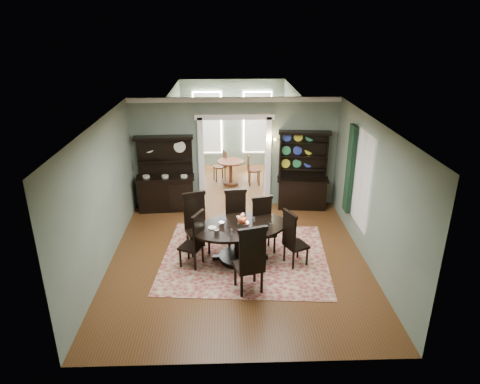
% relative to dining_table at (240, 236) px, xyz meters
% --- Properties ---
extents(room, '(5.51, 6.01, 3.01)m').
position_rel_dining_table_xyz_m(room, '(-0.05, 0.03, 1.01)').
color(room, '#593917').
rests_on(room, ground).
extents(parlor, '(3.51, 3.50, 3.01)m').
position_rel_dining_table_xyz_m(parlor, '(-0.05, 5.52, 0.95)').
color(parlor, '#593917').
rests_on(parlor, ground).
extents(doorway_trim, '(2.08, 0.25, 2.57)m').
position_rel_dining_table_xyz_m(doorway_trim, '(-0.05, 2.98, 1.05)').
color(doorway_trim, silver).
rests_on(doorway_trim, floor).
extents(right_window, '(0.15, 1.47, 2.12)m').
position_rel_dining_table_xyz_m(right_window, '(2.64, 0.91, 1.04)').
color(right_window, white).
rests_on(right_window, wall_right).
extents(wall_sconce, '(0.27, 0.21, 0.21)m').
position_rel_dining_table_xyz_m(wall_sconce, '(0.90, 2.83, 1.32)').
color(wall_sconce, '#AE802E').
rests_on(wall_sconce, back_wall_right).
extents(rug, '(3.78, 3.37, 0.01)m').
position_rel_dining_table_xyz_m(rug, '(0.11, 0.09, -0.56)').
color(rug, maroon).
rests_on(rug, floor).
extents(dining_table, '(2.37, 2.37, 0.81)m').
position_rel_dining_table_xyz_m(dining_table, '(0.00, 0.00, 0.00)').
color(dining_table, black).
rests_on(dining_table, rug).
extents(centerpiece, '(1.37, 0.88, 0.23)m').
position_rel_dining_table_xyz_m(centerpiece, '(0.05, 0.07, 0.31)').
color(centerpiece, silver).
rests_on(centerpiece, dining_table).
extents(chair_far_left, '(0.64, 0.62, 1.37)m').
position_rel_dining_table_xyz_m(chair_far_left, '(-0.96, 0.47, 0.15)').
color(chair_far_left, black).
rests_on(chair_far_left, rug).
extents(chair_far_mid, '(0.52, 0.50, 1.31)m').
position_rel_dining_table_xyz_m(chair_far_mid, '(-0.07, 0.73, 0.13)').
color(chair_far_mid, black).
rests_on(chair_far_mid, rug).
extents(chair_far_right, '(0.56, 0.55, 1.25)m').
position_rel_dining_table_xyz_m(chair_far_right, '(0.53, 0.46, 0.09)').
color(chair_far_right, black).
rests_on(chair_far_right, rug).
extents(chair_end_left, '(0.59, 0.60, 1.24)m').
position_rel_dining_table_xyz_m(chair_end_left, '(-0.94, -0.23, 0.09)').
color(chair_end_left, black).
rests_on(chair_end_left, rug).
extents(chair_end_right, '(0.59, 0.60, 1.24)m').
position_rel_dining_table_xyz_m(chair_end_right, '(1.07, -0.25, 0.09)').
color(chair_end_right, black).
rests_on(chair_end_right, rug).
extents(chair_near, '(0.65, 0.63, 1.43)m').
position_rel_dining_table_xyz_m(chair_near, '(0.15, -1.22, 0.19)').
color(chair_near, black).
rests_on(chair_near, rug).
extents(sideboard, '(1.58, 0.65, 2.03)m').
position_rel_dining_table_xyz_m(sideboard, '(-1.91, 2.75, 0.14)').
color(sideboard, black).
rests_on(sideboard, floor).
extents(welsh_dresser, '(1.41, 0.64, 2.14)m').
position_rel_dining_table_xyz_m(welsh_dresser, '(1.78, 2.75, 0.21)').
color(welsh_dresser, black).
rests_on(welsh_dresser, floor).
extents(parlor_table, '(0.83, 0.83, 0.77)m').
position_rel_dining_table_xyz_m(parlor_table, '(-0.14, 4.57, -0.06)').
color(parlor_table, '#5C2E1A').
rests_on(parlor_table, parlor_floor).
extents(parlor_chair_left, '(0.45, 0.44, 0.98)m').
position_rel_dining_table_xyz_m(parlor_chair_left, '(-0.43, 4.96, -0.04)').
color(parlor_chair_left, '#5C2E1A').
rests_on(parlor_chair_left, parlor_floor).
extents(parlor_chair_right, '(0.43, 0.42, 0.99)m').
position_rel_dining_table_xyz_m(parlor_chair_right, '(0.52, 4.54, -0.03)').
color(parlor_chair_right, '#5C2E1A').
rests_on(parlor_chair_right, parlor_floor).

